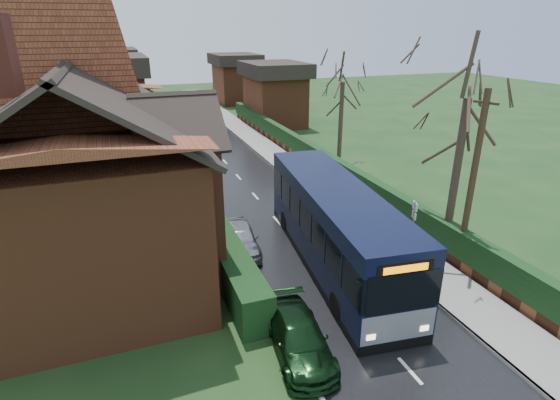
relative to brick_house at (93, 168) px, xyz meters
name	(u,v)px	position (x,y,z in m)	size (l,w,h in m)	color
ground	(325,275)	(8.73, -4.78, -4.38)	(140.00, 140.00, 0.00)	#2C481F
road	(255,196)	(8.73, 5.22, -4.37)	(6.00, 100.00, 0.02)	black
pavement	(317,187)	(12.98, 5.22, -4.31)	(2.50, 100.00, 0.14)	slate
kerb_right	(300,189)	(11.78, 5.22, -4.31)	(0.12, 100.00, 0.14)	gray
kerb_left	(207,202)	(5.68, 5.22, -4.33)	(0.12, 100.00, 0.10)	gray
front_hedge	(210,226)	(4.83, 0.22, -3.58)	(1.20, 16.00, 1.60)	black
picket_fence	(225,230)	(5.58, 0.22, -3.93)	(0.10, 16.00, 0.90)	tan
right_wall_hedge	(338,171)	(14.53, 5.22, -3.36)	(0.60, 50.00, 1.80)	brown
brick_house	(93,168)	(0.00, 0.00, 0.00)	(9.30, 14.60, 10.30)	brown
bus	(335,227)	(9.53, -3.98, -2.58)	(4.09, 12.16, 3.62)	black
car_silver	(240,238)	(5.93, -1.35, -3.72)	(1.54, 3.84, 1.31)	#A4A3A7
car_green	(299,338)	(5.83, -8.79, -3.78)	(1.67, 4.11, 1.19)	black
car_distant	(199,108)	(10.73, 34.23, -3.64)	(1.56, 4.48, 1.48)	#101F30
bus_stop_sign	(413,223)	(12.73, -5.13, -2.41)	(0.19, 0.45, 2.99)	slate
telegraph_pole	(472,184)	(14.53, -6.25, -0.43)	(0.40, 0.98, 7.80)	#2F2215
tree_right_near	(470,86)	(14.73, -5.07, 3.36)	(4.79, 4.79, 10.35)	#35291F
tree_right_far	(343,76)	(17.12, 10.03, 2.18)	(4.54, 4.54, 8.78)	#35281F
tree_house_side	(99,81)	(0.52, 8.99, 2.62)	(4.12, 4.12, 9.36)	#3D3124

